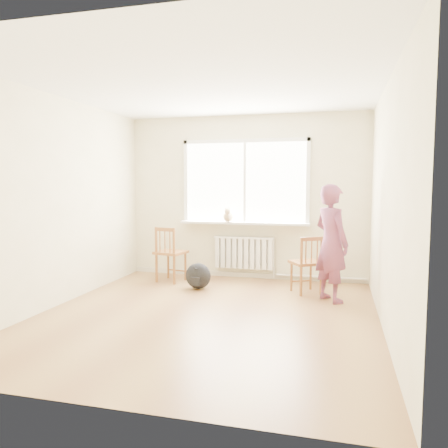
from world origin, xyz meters
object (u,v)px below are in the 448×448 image
Objects in this scene: chair_right at (308,265)px; cat at (228,216)px; person at (331,243)px; backpack at (198,276)px; chair_left at (169,254)px.

cat is at bearing -57.09° from chair_right.
person is at bearing 104.07° from chair_right.
chair_right is 1.63m from backpack.
backpack is at bearing 42.96° from person.
chair_left is 2.39× the size of cat.
chair_left is 2.29× the size of backpack.
person is 4.05× the size of backpack.
person is at bearing 179.99° from chair_left.
chair_right is at bearing -173.45° from chair_left.
chair_right is at bearing -34.64° from cat.
chair_left is at bearing 151.27° from backpack.
person is (0.33, -0.33, 0.37)m from chair_right.
chair_right is 1.63m from cat.
cat reaches higher than chair_right.
person reaches higher than chair_left.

